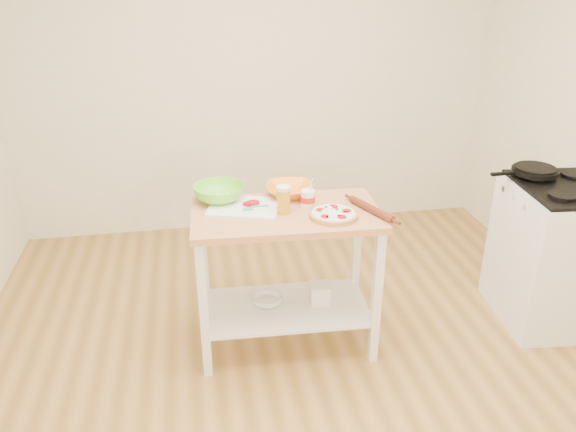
# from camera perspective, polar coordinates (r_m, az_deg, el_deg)

# --- Properties ---
(room_shell) EXTENTS (4.04, 4.54, 2.74)m
(room_shell) POSITION_cam_1_polar(r_m,az_deg,el_deg) (2.59, 2.74, 5.37)
(room_shell) COLOR #B28441
(room_shell) RESTS_ON ground
(prep_island) EXTENTS (1.10, 0.63, 0.90)m
(prep_island) POSITION_cam_1_polar(r_m,az_deg,el_deg) (3.29, -0.19, -3.60)
(prep_island) COLOR tan
(prep_island) RESTS_ON ground
(gas_stove) EXTENTS (0.65, 0.74, 1.11)m
(gas_stove) POSITION_cam_1_polar(r_m,az_deg,el_deg) (4.01, 25.38, -3.45)
(gas_stove) COLOR white
(gas_stove) RESTS_ON ground
(skillet) EXTENTS (0.45, 0.29, 0.03)m
(skillet) POSITION_cam_1_polar(r_m,az_deg,el_deg) (3.91, 23.72, 4.21)
(skillet) COLOR black
(skillet) RESTS_ON gas_stove
(pizza) EXTENTS (0.27, 0.27, 0.04)m
(pizza) POSITION_cam_1_polar(r_m,az_deg,el_deg) (3.12, 4.63, 0.19)
(pizza) COLOR tan
(pizza) RESTS_ON prep_island
(cutting_board) EXTENTS (0.47, 0.41, 0.04)m
(cutting_board) POSITION_cam_1_polar(r_m,az_deg,el_deg) (3.24, -4.47, 1.02)
(cutting_board) COLOR white
(cutting_board) RESTS_ON prep_island
(spatula) EXTENTS (0.15, 0.05, 0.01)m
(spatula) POSITION_cam_1_polar(r_m,az_deg,el_deg) (3.20, -3.46, 0.87)
(spatula) COLOR teal
(spatula) RESTS_ON cutting_board
(knife) EXTENTS (0.27, 0.06, 0.01)m
(knife) POSITION_cam_1_polar(r_m,az_deg,el_deg) (3.35, -7.06, 1.91)
(knife) COLOR silver
(knife) RESTS_ON cutting_board
(orange_bowl) EXTENTS (0.30, 0.30, 0.07)m
(orange_bowl) POSITION_cam_1_polar(r_m,az_deg,el_deg) (3.38, 0.13, 2.64)
(orange_bowl) COLOR orange
(orange_bowl) RESTS_ON prep_island
(green_bowl) EXTENTS (0.39, 0.39, 0.09)m
(green_bowl) POSITION_cam_1_polar(r_m,az_deg,el_deg) (3.33, -7.02, 2.35)
(green_bowl) COLOR #78DE36
(green_bowl) RESTS_ON prep_island
(beer_pint) EXTENTS (0.08, 0.08, 0.16)m
(beer_pint) POSITION_cam_1_polar(r_m,az_deg,el_deg) (3.13, -0.45, 1.68)
(beer_pint) COLOR gold
(beer_pint) RESTS_ON prep_island
(yogurt_tub) EXTENTS (0.08, 0.08, 0.18)m
(yogurt_tub) POSITION_cam_1_polar(r_m,az_deg,el_deg) (3.22, 2.02, 1.78)
(yogurt_tub) COLOR white
(yogurt_tub) RESTS_ON prep_island
(rolling_pin) EXTENTS (0.17, 0.34, 0.04)m
(rolling_pin) POSITION_cam_1_polar(r_m,az_deg,el_deg) (3.19, 8.47, 0.69)
(rolling_pin) COLOR #632D16
(rolling_pin) RESTS_ON prep_island
(shelf_glass_bowl) EXTENTS (0.21, 0.21, 0.06)m
(shelf_glass_bowl) POSITION_cam_1_polar(r_m,az_deg,el_deg) (3.50, -2.12, -8.52)
(shelf_glass_bowl) COLOR silver
(shelf_glass_bowl) RESTS_ON prep_island
(shelf_bin) EXTENTS (0.13, 0.13, 0.12)m
(shelf_bin) POSITION_cam_1_polar(r_m,az_deg,el_deg) (3.51, 3.22, -7.81)
(shelf_bin) COLOR white
(shelf_bin) RESTS_ON prep_island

